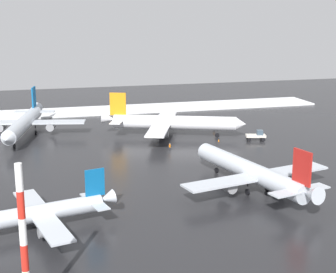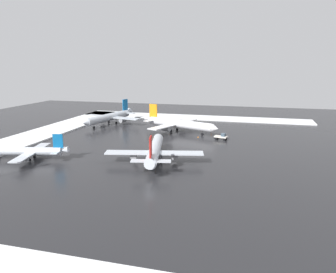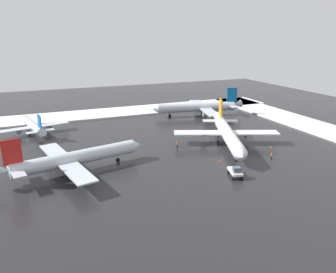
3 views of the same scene
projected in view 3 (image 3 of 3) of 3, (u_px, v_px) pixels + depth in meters
name	position (u px, v px, depth m)	size (l,w,h in m)	color
ground_plane	(120.00, 160.00, 80.03)	(240.00, 240.00, 0.00)	#232326
snow_bank_far	(87.00, 115.00, 124.21)	(152.00, 16.00, 0.49)	white
snow_bank_left	(326.00, 130.00, 104.05)	(14.00, 116.00, 0.49)	white
airplane_parked_starboard	(228.00, 134.00, 88.88)	(28.57, 33.75, 10.45)	white
airplane_far_rear	(74.00, 158.00, 71.86)	(32.73, 27.42, 9.80)	silver
airplane_parked_portside	(199.00, 107.00, 122.38)	(34.46, 28.85, 10.31)	silver
airplane_foreground_jet	(32.00, 125.00, 101.07)	(21.28, 25.39, 7.61)	silver
pushback_tug	(235.00, 171.00, 69.93)	(3.35, 5.02, 2.50)	silver
ground_crew_beside_wing	(272.00, 156.00, 79.88)	(0.36, 0.36, 1.71)	black
ground_crew_by_nose_gear	(177.00, 144.00, 88.31)	(0.36, 0.36, 1.71)	black
traffic_cone_near_nose	(220.00, 161.00, 78.67)	(0.36, 0.36, 0.55)	orange
traffic_cone_mid_line	(271.00, 147.00, 88.27)	(0.36, 0.36, 0.55)	orange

